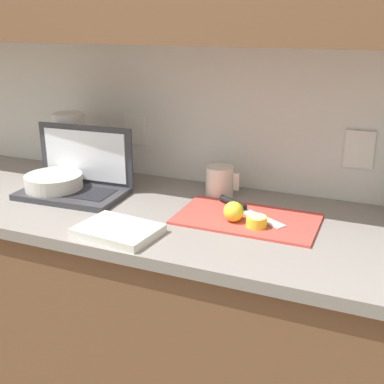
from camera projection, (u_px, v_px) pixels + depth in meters
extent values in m
cube|color=white|center=(193.00, 76.00, 1.70)|extent=(5.20, 0.06, 2.60)
cube|color=white|center=(135.00, 128.00, 1.82)|extent=(0.09, 0.01, 0.12)
cube|color=white|center=(359.00, 149.00, 1.52)|extent=(0.09, 0.01, 0.12)
cube|color=brown|center=(155.00, 334.00, 1.70)|extent=(1.95, 0.58, 0.89)
cube|color=gray|center=(152.00, 213.00, 1.54)|extent=(2.01, 0.62, 0.03)
cube|color=#333338|center=(72.00, 194.00, 1.63)|extent=(0.36, 0.23, 0.02)
cube|color=black|center=(72.00, 191.00, 1.63)|extent=(0.29, 0.14, 0.00)
cube|color=#333338|center=(86.00, 155.00, 1.68)|extent=(0.36, 0.03, 0.21)
cube|color=white|center=(85.00, 156.00, 1.68)|extent=(0.32, 0.02, 0.18)
cube|color=#D1473D|center=(247.00, 219.00, 1.44)|extent=(0.42, 0.24, 0.01)
cube|color=silver|center=(263.00, 219.00, 1.43)|extent=(0.15, 0.11, 0.00)
cylinder|color=black|center=(233.00, 203.00, 1.53)|extent=(0.11, 0.07, 0.02)
cylinder|color=yellow|center=(256.00, 222.00, 1.37)|extent=(0.06, 0.06, 0.03)
cylinder|color=#F4EAA3|center=(257.00, 216.00, 1.37)|extent=(0.05, 0.05, 0.00)
sphere|color=yellow|center=(234.00, 212.00, 1.41)|extent=(0.06, 0.06, 0.06)
cylinder|color=silver|center=(220.00, 181.00, 1.63)|extent=(0.10, 0.10, 0.10)
cube|color=silver|center=(236.00, 182.00, 1.61)|extent=(0.02, 0.01, 0.06)
cylinder|color=beige|center=(54.00, 184.00, 1.65)|extent=(0.19, 0.19, 0.07)
cylinder|color=white|center=(71.00, 145.00, 1.82)|extent=(0.12, 0.12, 0.24)
cube|color=silver|center=(118.00, 230.00, 1.34)|extent=(0.24, 0.18, 0.02)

